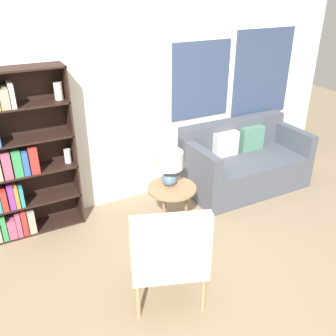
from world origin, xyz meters
name	(u,v)px	position (x,y,z in m)	size (l,w,h in m)	color
ground_plane	(207,295)	(0.00, 0.00, 0.00)	(14.00, 14.00, 0.00)	#847056
wall_back	(126,99)	(0.07, 2.03, 1.35)	(6.40, 0.08, 2.70)	white
bookshelf	(14,161)	(-1.32, 1.84, 0.91)	(1.03, 0.30, 1.88)	black
armchair	(169,252)	(-0.36, 0.09, 0.58)	(0.80, 0.75, 1.03)	tan
couch	(243,163)	(1.59, 1.57, 0.34)	(1.68, 0.88, 0.90)	#474C56
side_table	(172,191)	(0.22, 1.13, 0.49)	(0.56, 0.56, 0.54)	#99704C
table_lamp	(169,164)	(0.23, 1.19, 0.81)	(0.31, 0.31, 0.42)	slate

